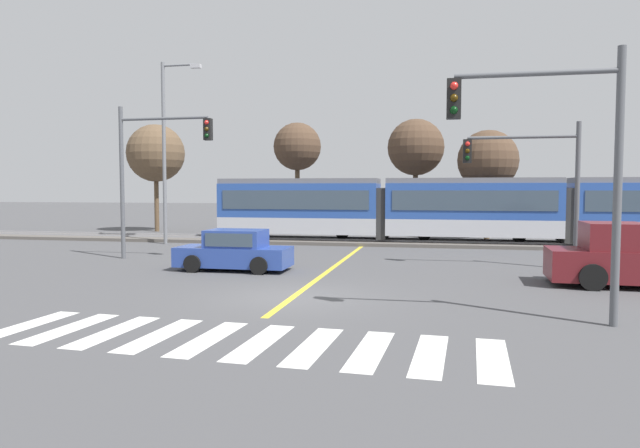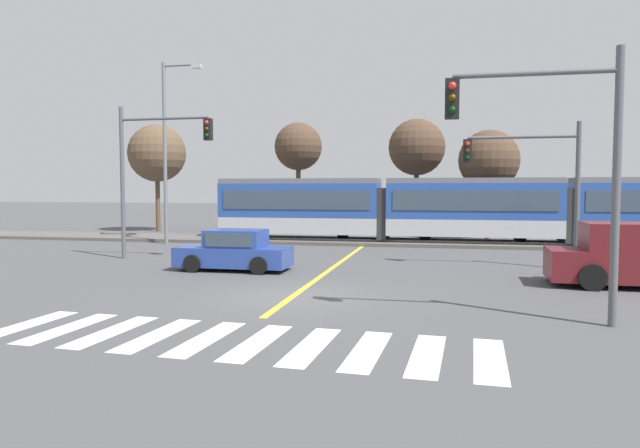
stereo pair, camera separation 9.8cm
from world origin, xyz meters
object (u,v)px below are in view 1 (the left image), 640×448
object	(u,v)px
bare_tree_east	(416,148)
traffic_light_mid_left	(151,159)
bare_tree_west	(297,147)
bare_tree_far_east	(488,161)
sedan_crossing	(234,252)
traffic_light_near_right	(558,145)
pickup_truck	(637,260)
bare_tree_far_west	(156,153)
traffic_light_mid_right	(535,172)
street_lamp_west	(167,143)
light_rail_tram	(471,207)

from	to	relation	value
bare_tree_east	traffic_light_mid_left	bearing A→B (deg)	-125.02
bare_tree_west	bare_tree_far_east	world-z (taller)	bare_tree_west
sedan_crossing	traffic_light_mid_left	size ratio (longest dim) A/B	0.64
traffic_light_mid_left	traffic_light_near_right	world-z (taller)	traffic_light_mid_left
pickup_truck	bare_tree_east	distance (m)	20.49
bare_tree_far_west	bare_tree_west	size ratio (longest dim) A/B	1.02
traffic_light_mid_right	traffic_light_mid_left	world-z (taller)	traffic_light_mid_left
pickup_truck	street_lamp_west	bearing A→B (deg)	154.44
bare_tree_far_west	bare_tree_far_east	xyz separation A→B (m)	(22.59, -1.74, -0.82)
traffic_light_mid_right	traffic_light_mid_left	bearing A→B (deg)	-178.74
street_lamp_west	bare_tree_far_east	distance (m)	18.70
traffic_light_mid_right	bare_tree_far_west	world-z (taller)	bare_tree_far_west
traffic_light_mid_right	bare_tree_west	distance (m)	19.62
sedan_crossing	bare_tree_east	size ratio (longest dim) A/B	0.56
pickup_truck	bare_tree_west	bearing A→B (deg)	129.99
light_rail_tram	bare_tree_far_east	size ratio (longest dim) A/B	4.27
pickup_truck	traffic_light_mid_right	size ratio (longest dim) A/B	0.99
bare_tree_far_east	sedan_crossing	bearing A→B (deg)	-123.22
sedan_crossing	traffic_light_mid_right	distance (m)	11.69
bare_tree_west	traffic_light_mid_left	bearing A→B (deg)	-100.21
sedan_crossing	bare_tree_far_west	world-z (taller)	bare_tree_far_west
bare_tree_west	traffic_light_near_right	bearing A→B (deg)	-63.47
pickup_truck	bare_tree_far_west	xyz separation A→B (m)	(-25.73, 18.33, 4.70)
bare_tree_east	bare_tree_far_east	xyz separation A→B (m)	(4.37, -1.84, -0.96)
traffic_light_mid_left	bare_tree_far_east	size ratio (longest dim) A/B	1.00
traffic_light_mid_left	street_lamp_west	distance (m)	7.04
traffic_light_mid_left	bare_tree_east	xyz separation A→B (m)	(10.56, 15.07, 1.39)
traffic_light_near_right	bare_tree_far_east	world-z (taller)	bare_tree_far_east
traffic_light_mid_right	traffic_light_near_right	distance (m)	9.38
traffic_light_mid_left	bare_tree_east	distance (m)	18.45
traffic_light_mid_right	bare_tree_west	world-z (taller)	bare_tree_west
light_rail_tram	bare_tree_west	bearing A→B (deg)	152.37
light_rail_tram	street_lamp_west	xyz separation A→B (m)	(-16.27, -2.69, 3.51)
light_rail_tram	traffic_light_near_right	distance (m)	18.25
pickup_truck	traffic_light_mid_right	world-z (taller)	traffic_light_mid_right
bare_tree_west	bare_tree_far_east	xyz separation A→B (m)	(12.23, -1.73, -1.10)
bare_tree_east	bare_tree_far_east	distance (m)	4.84
bare_tree_west	bare_tree_far_east	distance (m)	12.40
pickup_truck	traffic_light_near_right	world-z (taller)	traffic_light_near_right
traffic_light_mid_left	bare_tree_far_west	distance (m)	16.86
pickup_truck	bare_tree_west	size ratio (longest dim) A/B	0.73
light_rail_tram	traffic_light_near_right	size ratio (longest dim) A/B	4.60
sedan_crossing	street_lamp_west	xyz separation A→B (m)	(-7.14, 8.93, 4.85)
bare_tree_far_west	bare_tree_east	world-z (taller)	bare_tree_far_west
traffic_light_mid_right	bare_tree_far_east	world-z (taller)	bare_tree_far_east
street_lamp_west	traffic_light_mid_right	bearing A→B (deg)	-18.69
traffic_light_mid_right	traffic_light_near_right	xyz separation A→B (m)	(-0.97, -9.32, 0.34)
light_rail_tram	bare_tree_far_west	xyz separation A→B (m)	(-21.45, 5.81, 3.50)
traffic_light_mid_left	street_lamp_west	bearing A→B (deg)	111.06
street_lamp_west	bare_tree_east	size ratio (longest dim) A/B	1.31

